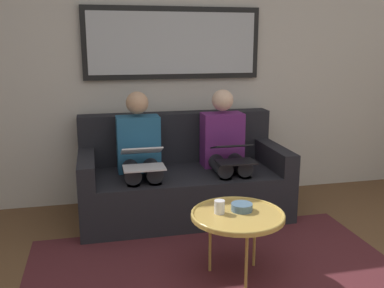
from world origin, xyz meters
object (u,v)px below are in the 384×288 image
at_px(framed_mirror, 173,43).
at_px(cup, 219,207).
at_px(bowl, 242,207).
at_px(person_left, 225,148).
at_px(couch, 182,180).
at_px(person_right, 140,153).
at_px(laptop_black, 233,153).
at_px(coffee_table, 238,216).
at_px(laptop_silver, 143,158).

relative_size(framed_mirror, cup, 18.92).
distance_m(bowl, person_left, 1.13).
bearing_deg(framed_mirror, couch, 90.00).
xyz_separation_m(person_left, person_right, (0.79, 0.00, 0.00)).
distance_m(cup, laptop_black, 0.96).
bearing_deg(laptop_black, person_left, -90.00).
bearing_deg(coffee_table, person_left, -102.98).
distance_m(framed_mirror, person_right, 1.12).
distance_m(framed_mirror, bowl, 1.90).
xyz_separation_m(framed_mirror, cup, (-0.01, 1.57, -1.05)).
distance_m(bowl, person_right, 1.25).
height_order(laptop_black, laptop_silver, laptop_silver).
bearing_deg(person_right, laptop_black, 162.61).
bearing_deg(person_left, cup, 71.10).
bearing_deg(couch, framed_mirror, -90.00).
relative_size(framed_mirror, person_right, 1.49).
bearing_deg(framed_mirror, bowl, 96.29).
distance_m(cup, laptop_silver, 0.98).
bearing_deg(couch, laptop_silver, 37.65).
distance_m(coffee_table, cup, 0.14).
height_order(couch, framed_mirror, framed_mirror).
bearing_deg(bowl, person_right, -62.89).
distance_m(coffee_table, laptop_silver, 1.07).
bearing_deg(person_right, person_left, 180.00).
distance_m(coffee_table, person_left, 1.19).
xyz_separation_m(person_left, laptop_silver, (0.79, 0.23, 0.02)).
xyz_separation_m(framed_mirror, bowl, (-0.17, 1.56, -1.07)).
xyz_separation_m(couch, bowl, (-0.17, 1.17, 0.16)).
height_order(laptop_black, person_right, person_right).
xyz_separation_m(couch, person_left, (-0.39, 0.07, 0.30)).
distance_m(bowl, laptop_black, 0.90).
bearing_deg(laptop_black, laptop_silver, -0.82).
distance_m(couch, cup, 1.20).
relative_size(person_left, laptop_black, 3.41).
height_order(couch, cup, couch).
bearing_deg(laptop_silver, bowl, 123.04).
bearing_deg(bowl, framed_mirror, -83.71).
height_order(coffee_table, laptop_silver, laptop_silver).
bearing_deg(cup, coffee_table, 163.32).
relative_size(couch, person_left, 1.62).
xyz_separation_m(bowl, person_right, (0.56, -1.10, 0.13)).
distance_m(couch, laptop_black, 0.59).
bearing_deg(bowl, couch, -81.65).
distance_m(coffee_table, laptop_black, 0.96).
bearing_deg(laptop_black, couch, -38.66).
xyz_separation_m(cup, person_right, (0.40, -1.11, 0.11)).
bearing_deg(coffee_table, bowl, -133.32).
relative_size(couch, coffee_table, 2.96).
bearing_deg(framed_mirror, coffee_table, 94.55).
height_order(couch, bowl, couch).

